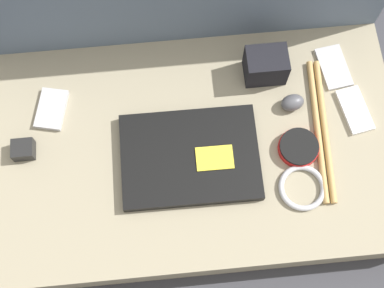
{
  "coord_description": "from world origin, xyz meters",
  "views": [
    {
      "loc": [
        -0.04,
        -0.42,
        1.37
      ],
      "look_at": [
        0.0,
        0.0,
        0.13
      ],
      "focal_mm": 50.0,
      "sensor_mm": 36.0,
      "label": 1
    }
  ],
  "objects_px": {
    "laptop": "(190,157)",
    "phone_small": "(334,67)",
    "computer_mouse": "(292,103)",
    "camera_pouch": "(266,65)",
    "phone_silver": "(52,109)",
    "speaker_puck": "(299,148)",
    "charger_brick": "(23,150)",
    "phone_black": "(355,110)"
  },
  "relations": [
    {
      "from": "speaker_puck",
      "to": "phone_black",
      "type": "bearing_deg",
      "value": 28.81
    },
    {
      "from": "speaker_puck",
      "to": "phone_silver",
      "type": "height_order",
      "value": "speaker_puck"
    },
    {
      "from": "phone_small",
      "to": "camera_pouch",
      "type": "xyz_separation_m",
      "value": [
        -0.18,
        0.0,
        0.04
      ]
    },
    {
      "from": "speaker_puck",
      "to": "phone_small",
      "type": "distance_m",
      "value": 0.25
    },
    {
      "from": "charger_brick",
      "to": "laptop",
      "type": "bearing_deg",
      "value": -7.9
    },
    {
      "from": "computer_mouse",
      "to": "phone_small",
      "type": "xyz_separation_m",
      "value": [
        0.13,
        0.09,
        -0.01
      ]
    },
    {
      "from": "phone_small",
      "to": "charger_brick",
      "type": "distance_m",
      "value": 0.81
    },
    {
      "from": "speaker_puck",
      "to": "charger_brick",
      "type": "bearing_deg",
      "value": 175.13
    },
    {
      "from": "charger_brick",
      "to": "phone_small",
      "type": "bearing_deg",
      "value": 10.98
    },
    {
      "from": "speaker_puck",
      "to": "camera_pouch",
      "type": "xyz_separation_m",
      "value": [
        -0.06,
        0.21,
        0.03
      ]
    },
    {
      "from": "laptop",
      "to": "phone_small",
      "type": "distance_m",
      "value": 0.45
    },
    {
      "from": "laptop",
      "to": "phone_silver",
      "type": "height_order",
      "value": "laptop"
    },
    {
      "from": "computer_mouse",
      "to": "phone_black",
      "type": "relative_size",
      "value": 0.5
    },
    {
      "from": "laptop",
      "to": "phone_silver",
      "type": "xyz_separation_m",
      "value": [
        -0.34,
        0.16,
        -0.01
      ]
    },
    {
      "from": "speaker_puck",
      "to": "phone_black",
      "type": "relative_size",
      "value": 0.76
    },
    {
      "from": "laptop",
      "to": "speaker_puck",
      "type": "xyz_separation_m",
      "value": [
        0.27,
        -0.0,
        -0.0
      ]
    },
    {
      "from": "charger_brick",
      "to": "camera_pouch",
      "type": "bearing_deg",
      "value": 14.34
    },
    {
      "from": "camera_pouch",
      "to": "charger_brick",
      "type": "height_order",
      "value": "camera_pouch"
    },
    {
      "from": "phone_small",
      "to": "charger_brick",
      "type": "bearing_deg",
      "value": -176.9
    },
    {
      "from": "phone_silver",
      "to": "camera_pouch",
      "type": "xyz_separation_m",
      "value": [
        0.55,
        0.05,
        0.04
      ]
    },
    {
      "from": "laptop",
      "to": "computer_mouse",
      "type": "distance_m",
      "value": 0.29
    },
    {
      "from": "phone_silver",
      "to": "charger_brick",
      "type": "relative_size",
      "value": 2.26
    },
    {
      "from": "computer_mouse",
      "to": "phone_silver",
      "type": "distance_m",
      "value": 0.61
    },
    {
      "from": "phone_silver",
      "to": "camera_pouch",
      "type": "distance_m",
      "value": 0.55
    },
    {
      "from": "laptop",
      "to": "charger_brick",
      "type": "xyz_separation_m",
      "value": [
        -0.4,
        0.06,
        0.01
      ]
    },
    {
      "from": "phone_silver",
      "to": "charger_brick",
      "type": "height_order",
      "value": "charger_brick"
    },
    {
      "from": "laptop",
      "to": "camera_pouch",
      "type": "relative_size",
      "value": 3.24
    },
    {
      "from": "laptop",
      "to": "camera_pouch",
      "type": "bearing_deg",
      "value": 45.65
    },
    {
      "from": "phone_black",
      "to": "camera_pouch",
      "type": "xyz_separation_m",
      "value": [
        -0.21,
        0.13,
        0.04
      ]
    },
    {
      "from": "computer_mouse",
      "to": "camera_pouch",
      "type": "distance_m",
      "value": 0.12
    },
    {
      "from": "laptop",
      "to": "phone_small",
      "type": "relative_size",
      "value": 2.61
    },
    {
      "from": "camera_pouch",
      "to": "laptop",
      "type": "bearing_deg",
      "value": -134.78
    },
    {
      "from": "speaker_puck",
      "to": "charger_brick",
      "type": "distance_m",
      "value": 0.67
    },
    {
      "from": "phone_silver",
      "to": "phone_black",
      "type": "distance_m",
      "value": 0.77
    },
    {
      "from": "laptop",
      "to": "charger_brick",
      "type": "relative_size",
      "value": 6.37
    },
    {
      "from": "phone_small",
      "to": "computer_mouse",
      "type": "bearing_deg",
      "value": -150.93
    },
    {
      "from": "computer_mouse",
      "to": "speaker_puck",
      "type": "distance_m",
      "value": 0.12
    },
    {
      "from": "phone_black",
      "to": "charger_brick",
      "type": "bearing_deg",
      "value": 171.72
    },
    {
      "from": "speaker_puck",
      "to": "camera_pouch",
      "type": "relative_size",
      "value": 0.96
    },
    {
      "from": "laptop",
      "to": "computer_mouse",
      "type": "height_order",
      "value": "computer_mouse"
    },
    {
      "from": "camera_pouch",
      "to": "phone_silver",
      "type": "bearing_deg",
      "value": -174.59
    },
    {
      "from": "phone_black",
      "to": "phone_silver",
      "type": "bearing_deg",
      "value": 164.01
    }
  ]
}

